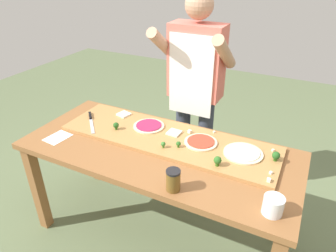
% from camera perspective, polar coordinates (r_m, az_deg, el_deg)
% --- Properties ---
extents(ground_plane, '(8.00, 8.00, 0.00)m').
position_cam_1_polar(ground_plane, '(2.49, -1.57, -19.20)').
color(ground_plane, '#60704C').
extents(prep_table, '(1.79, 0.78, 0.77)m').
position_cam_1_polar(prep_table, '(2.03, -1.83, -6.48)').
color(prep_table, brown).
rests_on(prep_table, ground).
extents(cutting_board, '(1.48, 0.44, 0.02)m').
position_cam_1_polar(cutting_board, '(2.06, -0.07, -2.25)').
color(cutting_board, '#B27F47').
rests_on(cutting_board, prep_table).
extents(chefs_knife, '(0.24, 0.25, 0.02)m').
position_cam_1_polar(chefs_knife, '(2.33, -14.24, 1.20)').
color(chefs_knife, '#B7BABF').
rests_on(chefs_knife, cutting_board).
extents(pizza_whole_beet_magenta, '(0.22, 0.22, 0.02)m').
position_cam_1_polar(pizza_whole_beet_magenta, '(2.18, -3.61, 0.04)').
color(pizza_whole_beet_magenta, beige).
rests_on(pizza_whole_beet_magenta, cutting_board).
extents(pizza_whole_white_garlic, '(0.24, 0.24, 0.02)m').
position_cam_1_polar(pizza_whole_white_garlic, '(1.93, 13.89, -4.91)').
color(pizza_whole_white_garlic, beige).
rests_on(pizza_whole_white_garlic, cutting_board).
extents(pizza_whole_tomato_red, '(0.22, 0.22, 0.02)m').
position_cam_1_polar(pizza_whole_tomato_red, '(2.00, 6.15, -2.99)').
color(pizza_whole_tomato_red, beige).
rests_on(pizza_whole_tomato_red, cutting_board).
extents(pizza_slice_center, '(0.10, 0.10, 0.01)m').
position_cam_1_polar(pizza_slice_center, '(2.36, -8.27, 2.19)').
color(pizza_slice_center, silver).
rests_on(pizza_slice_center, cutting_board).
extents(pizza_slice_near_left, '(0.09, 0.09, 0.01)m').
position_cam_1_polar(pizza_slice_near_left, '(2.09, 1.14, -1.26)').
color(pizza_slice_near_left, silver).
rests_on(pizza_slice_near_left, cutting_board).
extents(broccoli_floret_front_mid, '(0.03, 0.03, 0.04)m').
position_cam_1_polar(broccoli_floret_front_mid, '(1.93, -0.91, -3.43)').
color(broccoli_floret_front_mid, '#3F7220').
rests_on(broccoli_floret_front_mid, cutting_board).
extents(broccoli_floret_back_right, '(0.05, 0.05, 0.06)m').
position_cam_1_polar(broccoli_floret_back_right, '(1.92, 19.56, -5.27)').
color(broccoli_floret_back_right, '#2C5915').
rests_on(broccoli_floret_back_right, cutting_board).
extents(broccoli_floret_center_left, '(0.03, 0.03, 0.04)m').
position_cam_1_polar(broccoli_floret_center_left, '(1.93, 1.96, -3.36)').
color(broccoli_floret_center_left, '#366618').
rests_on(broccoli_floret_center_left, cutting_board).
extents(broccoli_floret_back_left, '(0.04, 0.04, 0.05)m').
position_cam_1_polar(broccoli_floret_back_left, '(2.16, -9.71, 0.10)').
color(broccoli_floret_back_left, '#2C5915').
rests_on(broccoli_floret_back_left, cutting_board).
extents(broccoli_floret_front_left, '(0.05, 0.05, 0.06)m').
position_cam_1_polar(broccoli_floret_front_left, '(1.79, 9.25, -6.39)').
color(broccoli_floret_front_left, '#366618').
rests_on(broccoli_floret_front_left, cutting_board).
extents(cheese_crumble_a, '(0.03, 0.03, 0.02)m').
position_cam_1_polar(cheese_crumble_a, '(2.10, 4.06, -1.04)').
color(cheese_crumble_a, white).
rests_on(cheese_crumble_a, cutting_board).
extents(cheese_crumble_b, '(0.02, 0.02, 0.01)m').
position_cam_1_polar(cheese_crumble_b, '(2.12, 8.64, -1.11)').
color(cheese_crumble_b, white).
rests_on(cheese_crumble_b, cutting_board).
extents(cheese_crumble_c, '(0.02, 0.02, 0.01)m').
position_cam_1_polar(cheese_crumble_c, '(1.81, 18.69, -8.28)').
color(cheese_crumble_c, white).
rests_on(cheese_crumble_c, cutting_board).
extents(cheese_crumble_d, '(0.02, 0.02, 0.01)m').
position_cam_1_polar(cheese_crumble_d, '(2.01, 19.07, -4.31)').
color(cheese_crumble_d, silver).
rests_on(cheese_crumble_d, cutting_board).
extents(cheese_crumble_e, '(0.02, 0.02, 0.02)m').
position_cam_1_polar(cheese_crumble_e, '(1.75, 18.32, -9.58)').
color(cheese_crumble_e, white).
rests_on(cheese_crumble_e, cutting_board).
extents(flour_cup, '(0.10, 0.10, 0.10)m').
position_cam_1_polar(flour_cup, '(1.58, 19.04, -14.02)').
color(flour_cup, white).
rests_on(flour_cup, prep_table).
extents(sauce_jar, '(0.08, 0.08, 0.12)m').
position_cam_1_polar(sauce_jar, '(1.62, 0.98, -10.09)').
color(sauce_jar, brown).
rests_on(sauce_jar, prep_table).
extents(recipe_note, '(0.14, 0.18, 0.00)m').
position_cam_1_polar(recipe_note, '(2.22, -19.94, -2.02)').
color(recipe_note, white).
rests_on(recipe_note, prep_table).
extents(cook_center, '(0.54, 0.39, 1.67)m').
position_cam_1_polar(cook_center, '(2.37, 5.20, 7.75)').
color(cook_center, '#333847').
rests_on(cook_center, ground).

